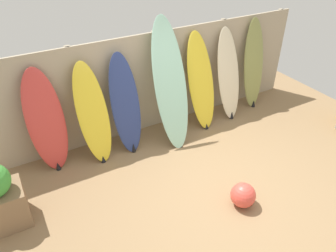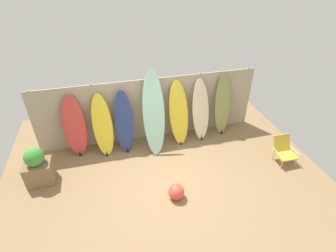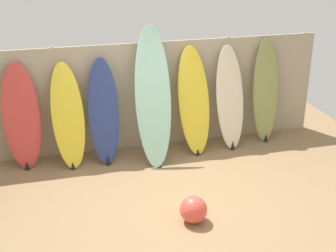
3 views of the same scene
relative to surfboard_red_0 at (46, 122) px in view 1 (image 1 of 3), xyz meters
name	(u,v)px [view 1 (image 1 of 3)]	position (x,y,z in m)	size (l,w,h in m)	color
ground	(219,187)	(2.00, -1.74, -0.82)	(7.68, 7.68, 0.00)	#8E704C
fence_back	(156,81)	(2.00, 0.27, 0.08)	(6.08, 0.11, 1.80)	tan
surfboard_red_0	(46,122)	(0.00, 0.00, 0.00)	(0.59, 0.46, 1.65)	#D13D38
surfboard_yellow_1	(93,114)	(0.69, -0.11, -0.02)	(0.54, 0.60, 1.62)	yellow
surfboard_navy_2	(126,105)	(1.24, -0.12, -0.01)	(0.51, 0.55, 1.65)	navy
surfboard_seafoam_3	(170,85)	(2.01, -0.24, 0.23)	(0.65, 0.93, 2.11)	#9ED6BC
surfboard_yellow_4	(201,82)	(2.74, -0.10, 0.05)	(0.55, 0.65, 1.74)	yellow
surfboard_cream_5	(228,75)	(3.38, -0.08, 0.03)	(0.48, 0.56, 1.72)	beige
surfboard_olive_6	(253,65)	(4.07, 0.00, 0.06)	(0.49, 0.47, 1.79)	olive
beach_ball	(243,195)	(2.08, -2.18, -0.64)	(0.35, 0.35, 0.35)	#E54C3F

